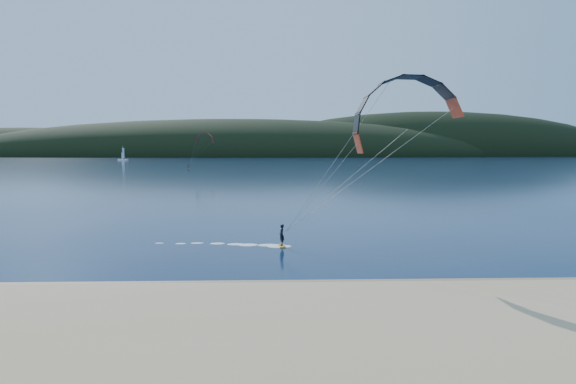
{
  "coord_description": "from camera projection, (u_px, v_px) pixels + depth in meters",
  "views": [
    {
      "loc": [
        2.55,
        -23.19,
        7.73
      ],
      "look_at": [
        3.68,
        10.0,
        5.0
      ],
      "focal_mm": 30.96,
      "sensor_mm": 36.0,
      "label": 1
    }
  ],
  "objects": [
    {
      "name": "ground",
      "position": [
        218.0,
        314.0,
        23.64
      ],
      "size": [
        1800.0,
        1800.0,
        0.0
      ],
      "primitive_type": "plane",
      "color": "#071838",
      "rests_on": "ground"
    },
    {
      "name": "wet_sand",
      "position": [
        227.0,
        287.0,
        28.12
      ],
      "size": [
        220.0,
        2.5,
        0.1
      ],
      "color": "#876A4E",
      "rests_on": "ground"
    },
    {
      "name": "headland",
      "position": [
        270.0,
        156.0,
        766.01
      ],
      "size": [
        1200.0,
        310.0,
        140.0
      ],
      "color": "black",
      "rests_on": "ground"
    },
    {
      "name": "kitesurfer_near",
      "position": [
        401.0,
        134.0,
        35.62
      ],
      "size": [
        23.82,
        7.47,
        13.48
      ],
      "color": "orange",
      "rests_on": "ground"
    },
    {
      "name": "kitesurfer_far",
      "position": [
        204.0,
        142.0,
        214.84
      ],
      "size": [
        12.7,
        7.14,
        14.52
      ],
      "color": "orange",
      "rests_on": "ground"
    },
    {
      "name": "sailboat",
      "position": [
        123.0,
        159.0,
        415.96
      ],
      "size": [
        8.9,
        5.53,
        12.39
      ],
      "color": "white",
      "rests_on": "ground"
    }
  ]
}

